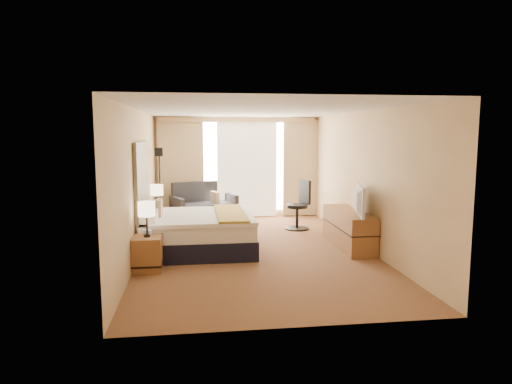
{
  "coord_description": "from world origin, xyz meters",
  "views": [
    {
      "loc": [
        -1.09,
        -8.32,
        2.19
      ],
      "look_at": [
        0.08,
        0.4,
        1.05
      ],
      "focal_mm": 32.0,
      "sensor_mm": 36.0,
      "label": 1
    }
  ],
  "objects": [
    {
      "name": "media_dresser",
      "position": [
        1.83,
        0.0,
        0.35
      ],
      "size": [
        0.5,
        1.8,
        0.7
      ],
      "primitive_type": "cube",
      "color": "#985D37",
      "rests_on": "floor"
    },
    {
      "name": "window",
      "position": [
        0.25,
        3.47,
        1.32
      ],
      "size": [
        2.3,
        0.02,
        2.3
      ],
      "primitive_type": "cube",
      "color": "white",
      "rests_on": "wall_back"
    },
    {
      "name": "desk_chair",
      "position": [
        1.26,
        1.73,
        0.5
      ],
      "size": [
        0.55,
        0.55,
        1.12
      ],
      "rotation": [
        0.0,
        0.0,
        0.32
      ],
      "color": "black",
      "rests_on": "floor"
    },
    {
      "name": "tissue_box",
      "position": [
        -1.86,
        -1.0,
        0.6
      ],
      "size": [
        0.13,
        0.13,
        0.1
      ],
      "primitive_type": "cube",
      "rotation": [
        0.0,
        0.0,
        -0.25
      ],
      "color": "#9DBFF2",
      "rests_on": "nightstand_left"
    },
    {
      "name": "headboard",
      "position": [
        -2.06,
        0.2,
        1.28
      ],
      "size": [
        0.06,
        1.85,
        1.5
      ],
      "primitive_type": "cube",
      "color": "black",
      "rests_on": "wall_left"
    },
    {
      "name": "floor_lamp",
      "position": [
        -1.9,
        2.3,
        1.31
      ],
      "size": [
        0.23,
        0.23,
        1.86
      ],
      "color": "black",
      "rests_on": "floor"
    },
    {
      "name": "wall_right",
      "position": [
        2.1,
        0.0,
        1.3
      ],
      "size": [
        0.02,
        7.0,
        2.6
      ],
      "primitive_type": "cube",
      "color": "#E2C28A",
      "rests_on": "ground"
    },
    {
      "name": "wall_front",
      "position": [
        0.0,
        -3.5,
        1.3
      ],
      "size": [
        4.2,
        0.02,
        2.6
      ],
      "primitive_type": "cube",
      "color": "#E2C28A",
      "rests_on": "ground"
    },
    {
      "name": "bed",
      "position": [
        -1.06,
        0.07,
        0.36
      ],
      "size": [
        2.03,
        1.86,
        0.99
      ],
      "color": "black",
      "rests_on": "floor"
    },
    {
      "name": "nightstand_right",
      "position": [
        -1.87,
        1.45,
        0.28
      ],
      "size": [
        0.45,
        0.52,
        0.55
      ],
      "primitive_type": "cube",
      "color": "#985D37",
      "rests_on": "floor"
    },
    {
      "name": "telephone",
      "position": [
        -1.88,
        1.31,
        0.59
      ],
      "size": [
        0.2,
        0.16,
        0.07
      ],
      "primitive_type": "cube",
      "rotation": [
        0.0,
        0.0,
        0.1
      ],
      "color": "black",
      "rests_on": "nightstand_right"
    },
    {
      "name": "wall_back",
      "position": [
        0.0,
        3.5,
        1.3
      ],
      "size": [
        4.2,
        0.02,
        2.6
      ],
      "primitive_type": "cube",
      "color": "#E2C28A",
      "rests_on": "ground"
    },
    {
      "name": "loveseat",
      "position": [
        -0.89,
        3.04,
        0.32
      ],
      "size": [
        1.73,
        1.33,
        0.96
      ],
      "rotation": [
        0.0,
        0.0,
        0.38
      ],
      "color": "maroon",
      "rests_on": "floor"
    },
    {
      "name": "curtains",
      "position": [
        -0.0,
        3.39,
        1.41
      ],
      "size": [
        4.12,
        0.19,
        2.56
      ],
      "color": "#CCBB8F",
      "rests_on": "floor"
    },
    {
      "name": "lamp_left",
      "position": [
        -1.86,
        -1.06,
        0.99
      ],
      "size": [
        0.27,
        0.27,
        0.56
      ],
      "color": "black",
      "rests_on": "nightstand_left"
    },
    {
      "name": "ceiling",
      "position": [
        0.0,
        0.0,
        2.6
      ],
      "size": [
        4.2,
        7.0,
        0.02
      ],
      "primitive_type": "cube",
      "color": "silver",
      "rests_on": "wall_back"
    },
    {
      "name": "lamp_right",
      "position": [
        -1.9,
        1.42,
        0.98
      ],
      "size": [
        0.26,
        0.26,
        0.56
      ],
      "color": "black",
      "rests_on": "nightstand_right"
    },
    {
      "name": "nightstand_left",
      "position": [
        -1.87,
        -1.05,
        0.28
      ],
      "size": [
        0.45,
        0.52,
        0.55
      ],
      "primitive_type": "cube",
      "color": "#985D37",
      "rests_on": "floor"
    },
    {
      "name": "wall_left",
      "position": [
        -2.1,
        0.0,
        1.3
      ],
      "size": [
        0.02,
        7.0,
        2.6
      ],
      "primitive_type": "cube",
      "color": "#E2C28A",
      "rests_on": "ground"
    },
    {
      "name": "floor",
      "position": [
        0.0,
        0.0,
        0.0
      ],
      "size": [
        4.2,
        7.0,
        0.02
      ],
      "primitive_type": "cube",
      "color": "#532117",
      "rests_on": "ground"
    },
    {
      "name": "television",
      "position": [
        1.78,
        -0.45,
        0.97
      ],
      "size": [
        0.35,
        0.96,
        0.55
      ],
      "primitive_type": "imported",
      "rotation": [
        0.0,
        0.0,
        1.33
      ],
      "color": "black",
      "rests_on": "media_dresser"
    }
  ]
}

